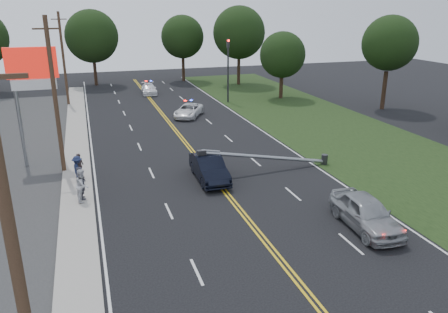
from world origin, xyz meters
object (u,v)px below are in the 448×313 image
object	(u,v)px
bystander_a	(82,183)
emergency_b	(149,89)
traffic_signal	(228,65)
waiting_sedan	(366,213)
emergency_a	(189,111)
fallen_streetlight	(273,157)
crashed_sedan	(209,168)
utility_pole_mid	(55,97)
bystander_b	(82,185)
utility_pole_near	(16,267)
utility_pole_far	(63,59)
bystander_d	(79,166)
pylon_sign	(33,78)
bystander_c	(78,169)

from	to	relation	value
bystander_a	emergency_b	bearing A→B (deg)	-21.94
traffic_signal	bystander_a	xyz separation A→B (m)	(-16.37, -23.15, -3.12)
waiting_sedan	emergency_a	size ratio (longest dim) A/B	1.06
fallen_streetlight	crashed_sedan	world-z (taller)	fallen_streetlight
crashed_sedan	emergency_b	xyz separation A→B (m)	(0.74, 30.02, -0.15)
traffic_signal	fallen_streetlight	size ratio (longest dim) A/B	0.75
utility_pole_mid	emergency_a	xyz separation A→B (m)	(11.52, 12.51, -4.46)
traffic_signal	bystander_b	world-z (taller)	traffic_signal
fallen_streetlight	waiting_sedan	xyz separation A→B (m)	(1.06, -8.83, -0.10)
utility_pole_near	waiting_sedan	size ratio (longest dim) A/B	2.08
waiting_sedan	emergency_b	xyz separation A→B (m)	(-4.86, 38.57, -0.19)
utility_pole_near	emergency_b	size ratio (longest dim) A/B	2.31
fallen_streetlight	utility_pole_far	size ratio (longest dim) A/B	0.94
bystander_a	bystander_b	bearing A→B (deg)	-179.40
bystander_a	bystander_d	bearing A→B (deg)	-4.46
waiting_sedan	emergency_b	bearing A→B (deg)	100.94
fallen_streetlight	emergency_b	bearing A→B (deg)	97.27
pylon_sign	utility_pole_near	world-z (taller)	utility_pole_near
bystander_b	bystander_c	distance (m)	3.06
bystander_a	fallen_streetlight	bearing A→B (deg)	-91.23
fallen_streetlight	utility_pole_mid	size ratio (longest dim) A/B	0.94
utility_pole_near	emergency_b	world-z (taller)	utility_pole_near
utility_pole_mid	pylon_sign	bearing A→B (deg)	123.02
crashed_sedan	waiting_sedan	distance (m)	10.22
pylon_sign	fallen_streetlight	xyz separation A→B (m)	(14.69, -6.00, -5.08)
crashed_sedan	emergency_b	world-z (taller)	crashed_sedan
utility_pole_far	waiting_sedan	distance (m)	37.95
traffic_signal	utility_pole_near	distance (m)	41.84
crashed_sedan	bystander_a	bearing A→B (deg)	-172.18
emergency_a	bystander_c	bearing A→B (deg)	-95.58
emergency_b	bystander_a	bearing A→B (deg)	-101.29
utility_pole_far	fallen_streetlight	bearing A→B (deg)	-62.76
pylon_sign	crashed_sedan	size ratio (longest dim) A/B	1.69
emergency_a	emergency_b	world-z (taller)	emergency_a
emergency_b	emergency_a	bearing A→B (deg)	-77.68
pylon_sign	crashed_sedan	xyz separation A→B (m)	(10.15, -6.27, -5.22)
emergency_b	bystander_a	xyz separation A→B (m)	(-8.46, -30.90, 0.46)
waiting_sedan	emergency_a	bearing A→B (deg)	100.35
bystander_b	utility_pole_near	bearing A→B (deg)	-169.99
utility_pole_far	bystander_c	world-z (taller)	utility_pole_far
emergency_a	bystander_d	distance (m)	17.85
crashed_sedan	bystander_c	distance (m)	8.13
utility_pole_near	utility_pole_mid	world-z (taller)	same
waiting_sedan	bystander_d	bearing A→B (deg)	144.66
utility_pole_mid	crashed_sedan	size ratio (longest dim) A/B	2.12
emergency_a	bystander_b	xyz separation A→B (m)	(-10.35, -17.97, 0.43)
traffic_signal	bystander_a	bearing A→B (deg)	-125.25
traffic_signal	emergency_b	size ratio (longest dim) A/B	1.63
bystander_a	bystander_d	size ratio (longest dim) A/B	1.16
traffic_signal	utility_pole_far	size ratio (longest dim) A/B	0.70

